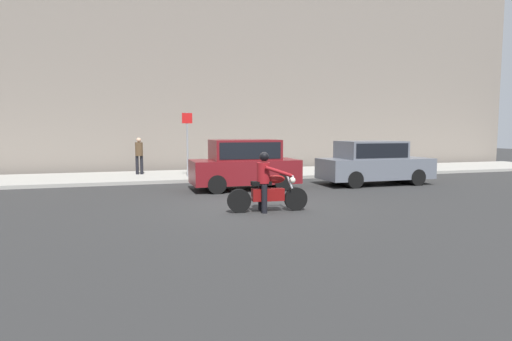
{
  "coord_description": "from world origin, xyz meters",
  "views": [
    {
      "loc": [
        -3.51,
        -11.3,
        2.12
      ],
      "look_at": [
        -0.32,
        -0.93,
        1.1
      ],
      "focal_mm": 29.59,
      "sensor_mm": 36.0,
      "label": 1
    }
  ],
  "objects": [
    {
      "name": "ground_plane",
      "position": [
        0.0,
        0.0,
        0.0
      ],
      "size": [
        80.0,
        80.0,
        0.0
      ],
      "primitive_type": "plane",
      "color": "#292929"
    },
    {
      "name": "sidewalk_slab",
      "position": [
        0.0,
        8.0,
        0.07
      ],
      "size": [
        40.0,
        4.4,
        0.14
      ],
      "primitive_type": "cube",
      "color": "#99968E",
      "rests_on": "ground_plane"
    },
    {
      "name": "building_facade",
      "position": [
        0.0,
        11.4,
        6.15
      ],
      "size": [
        40.0,
        1.4,
        12.31
      ],
      "primitive_type": "cube",
      "color": "slate",
      "rests_on": "ground_plane"
    },
    {
      "name": "motorcycle_with_rider_crimson",
      "position": [
        -0.0,
        -0.93,
        0.64
      ],
      "size": [
        2.15,
        0.7,
        1.57
      ],
      "color": "black",
      "rests_on": "ground_plane"
    },
    {
      "name": "parked_hatchback_maroon",
      "position": [
        0.56,
        3.3,
        0.93
      ],
      "size": [
        3.82,
        1.76,
        1.8
      ],
      "color": "maroon",
      "rests_on": "ground_plane"
    },
    {
      "name": "parked_sedan_slate_gray",
      "position": [
        5.81,
        3.18,
        0.88
      ],
      "size": [
        4.42,
        1.82,
        1.72
      ],
      "color": "slate",
      "rests_on": "ground_plane"
    },
    {
      "name": "street_sign_post",
      "position": [
        -0.99,
        6.93,
        1.8
      ],
      "size": [
        0.44,
        0.08,
        2.77
      ],
      "color": "gray",
      "rests_on": "sidewalk_slab"
    },
    {
      "name": "pedestrian_bystander",
      "position": [
        -2.96,
        8.58,
        1.11
      ],
      "size": [
        0.34,
        0.34,
        1.67
      ],
      "color": "black",
      "rests_on": "sidewalk_slab"
    }
  ]
}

